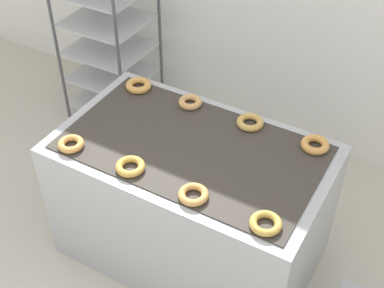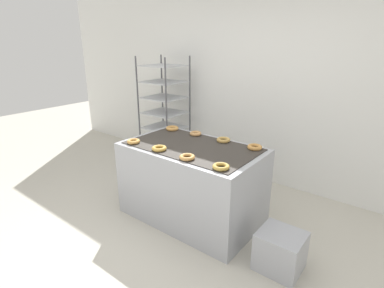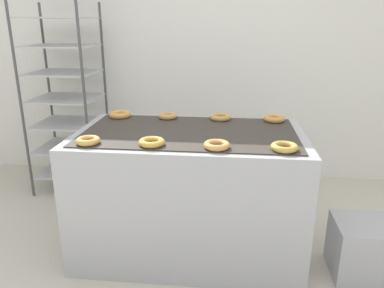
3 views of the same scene
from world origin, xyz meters
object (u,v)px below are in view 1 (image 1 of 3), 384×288
donut_near_midright (193,194)px  donut_near_midleft (130,166)px  donut_far_left (139,85)px  donut_far_right (315,145)px  baking_rack_cart (107,21)px  donut_far_midright (250,122)px  donut_near_left (71,144)px  donut_far_midleft (190,102)px  fryer_machine (192,202)px  donut_near_right (266,223)px

donut_near_midright → donut_near_midleft: bearing=178.1°
donut_far_left → donut_far_right: size_ratio=1.03×
baking_rack_cart → donut_far_midright: baking_rack_cart is taller
donut_near_midleft → donut_far_left: 0.74m
baking_rack_cart → donut_far_left: (0.70, -0.61, 0.01)m
donut_near_left → donut_far_left: 0.64m
baking_rack_cart → donut_far_right: size_ratio=11.23×
donut_near_midleft → donut_far_right: 1.00m
donut_far_right → donut_far_midleft: bearing=179.6°
donut_far_midright → baking_rack_cart: bearing=157.6°
donut_near_midleft → donut_far_midleft: 0.64m
fryer_machine → donut_near_midleft: bearing=-121.2°
fryer_machine → donut_far_midleft: 0.60m
donut_near_right → donut_near_midright: bearing=-179.3°
baking_rack_cart → donut_near_right: (1.84, -1.25, 0.01)m
donut_far_midleft → donut_far_right: 0.78m
donut_far_left → donut_far_midleft: (0.36, 0.01, -0.00)m
donut_far_midleft → donut_far_midright: bearing=0.0°
donut_near_left → donut_far_right: bearing=29.4°
donut_far_midleft → donut_far_right: bearing=-0.4°
donut_near_midright → fryer_machine: bearing=120.7°
donut_far_left → donut_far_midleft: bearing=1.3°
donut_near_left → donut_near_midright: same height
baking_rack_cart → donut_far_midleft: 1.22m
donut_far_left → donut_far_right: donut_far_left is taller
donut_near_midleft → donut_near_right: same height
donut_far_left → fryer_machine: bearing=-29.6°
donut_near_right → donut_far_right: bearing=89.4°
fryer_machine → donut_far_right: size_ratio=9.80×
donut_near_midright → donut_far_midright: size_ratio=0.98×
donut_near_midright → donut_far_left: bearing=139.6°
donut_far_left → donut_far_midright: bearing=0.7°
donut_far_midleft → baking_rack_cart: bearing=150.5°
donut_near_left → donut_near_right: (1.14, 0.00, -0.00)m
donut_near_midright → donut_far_left: donut_far_left is taller
baking_rack_cart → donut_far_right: (1.84, -0.61, 0.01)m
donut_far_midleft → donut_far_midright: donut_far_midleft is taller
donut_near_right → fryer_machine: bearing=150.9°
baking_rack_cart → fryer_machine: bearing=-36.4°
donut_near_midleft → donut_far_left: bearing=120.8°
donut_near_right → donut_far_right: (0.01, 0.64, 0.00)m
donut_far_right → baking_rack_cart: bearing=161.8°
donut_near_midright → donut_far_midleft: size_ratio=1.07×
donut_far_midleft → donut_near_midleft: bearing=-89.0°
fryer_machine → donut_far_right: (0.58, 0.32, 0.46)m
donut_near_midright → donut_far_right: size_ratio=0.98×
donut_near_right → donut_far_midright: 0.75m
fryer_machine → donut_far_left: size_ratio=9.48×
donut_near_left → baking_rack_cart: bearing=118.9°
donut_far_left → baking_rack_cart: bearing=138.9°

